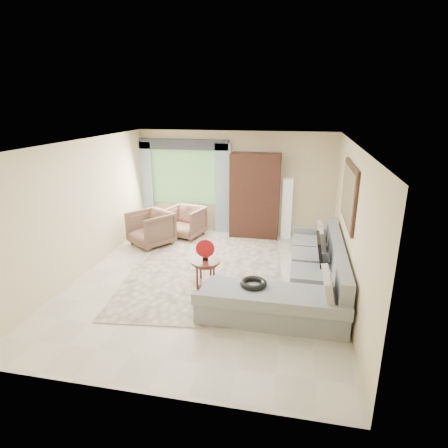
% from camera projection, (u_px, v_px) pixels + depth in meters
% --- Properties ---
extents(ground, '(6.00, 6.00, 0.00)m').
position_uv_depth(ground, '(208.00, 281.00, 7.18)').
color(ground, silver).
rests_on(ground, ground).
extents(area_rug, '(3.44, 4.32, 0.02)m').
position_uv_depth(area_rug, '(206.00, 271.00, 7.56)').
color(area_rug, beige).
rests_on(area_rug, ground).
extents(sectional_sofa, '(2.30, 3.46, 0.90)m').
position_uv_depth(sectional_sofa, '(303.00, 280.00, 6.59)').
color(sectional_sofa, '#919598').
rests_on(sectional_sofa, ground).
extents(tv_screen, '(0.14, 0.74, 0.48)m').
position_uv_depth(tv_screen, '(320.00, 250.00, 6.77)').
color(tv_screen, black).
rests_on(tv_screen, sectional_sofa).
extents(garden_hose, '(0.43, 0.43, 0.09)m').
position_uv_depth(garden_hose, '(253.00, 283.00, 5.89)').
color(garden_hose, black).
rests_on(garden_hose, sectional_sofa).
extents(coffee_table, '(0.54, 0.54, 0.54)m').
position_uv_depth(coffee_table, '(206.00, 273.00, 6.83)').
color(coffee_table, '#4E1E15').
rests_on(coffee_table, ground).
extents(red_disc, '(0.34, 0.08, 0.34)m').
position_uv_depth(red_disc, '(205.00, 249.00, 6.68)').
color(red_disc, '#AB1115').
rests_on(red_disc, coffee_table).
extents(armchair_left, '(1.23, 1.24, 0.82)m').
position_uv_depth(armchair_left, '(151.00, 229.00, 8.87)').
color(armchair_left, brown).
rests_on(armchair_left, ground).
extents(armchair_right, '(1.01, 1.02, 0.77)m').
position_uv_depth(armchair_right, '(186.00, 222.00, 9.44)').
color(armchair_right, '#9E6F56').
rests_on(armchair_right, ground).
extents(potted_plant, '(0.63, 0.59, 0.56)m').
position_uv_depth(potted_plant, '(151.00, 219.00, 10.03)').
color(potted_plant, '#999999').
rests_on(potted_plant, ground).
extents(armoire, '(1.20, 0.55, 2.10)m').
position_uv_depth(armoire, '(255.00, 196.00, 9.28)').
color(armoire, '#321610').
rests_on(armoire, ground).
extents(floor_lamp, '(0.24, 0.24, 1.50)m').
position_uv_depth(floor_lamp, '(287.00, 209.00, 9.28)').
color(floor_lamp, silver).
rests_on(floor_lamp, ground).
extents(window, '(1.80, 0.04, 1.40)m').
position_uv_depth(window, '(184.00, 177.00, 9.77)').
color(window, '#669E59').
rests_on(window, wall_back).
extents(curtain_left, '(0.40, 0.08, 2.30)m').
position_uv_depth(curtain_left, '(146.00, 185.00, 9.96)').
color(curtain_left, '#9EB7CC').
rests_on(curtain_left, ground).
extents(curtain_right, '(0.40, 0.08, 2.30)m').
position_uv_depth(curtain_right, '(223.00, 189.00, 9.56)').
color(curtain_right, '#9EB7CC').
rests_on(curtain_right, ground).
extents(valance, '(2.40, 0.12, 0.26)m').
position_uv_depth(valance, '(182.00, 144.00, 9.44)').
color(valance, '#1E232D').
rests_on(valance, wall_back).
extents(wall_mirror, '(0.05, 1.70, 1.05)m').
position_uv_depth(wall_mirror, '(349.00, 194.00, 6.49)').
color(wall_mirror, black).
rests_on(wall_mirror, wall_right).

